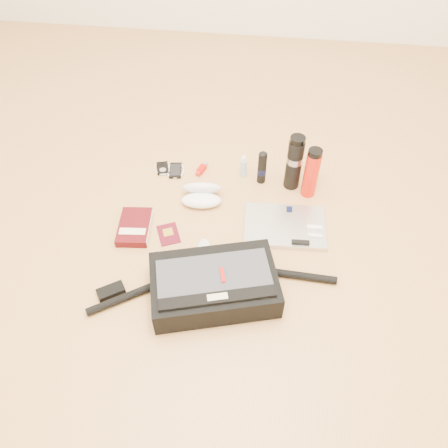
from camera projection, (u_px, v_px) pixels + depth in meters
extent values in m
plane|color=tan|center=(220.00, 253.00, 1.85)|extent=(4.00, 4.00, 0.00)
cube|color=black|center=(214.00, 285.00, 1.67)|extent=(0.54, 0.41, 0.12)
cube|color=#31333A|center=(214.00, 278.00, 1.62)|extent=(0.46, 0.32, 0.01)
cube|color=black|center=(217.00, 298.00, 1.56)|extent=(0.42, 0.16, 0.01)
cube|color=beige|center=(217.00, 298.00, 1.56)|extent=(0.08, 0.05, 0.02)
cube|color=#BA0D05|center=(223.00, 276.00, 1.62)|extent=(0.03, 0.06, 0.02)
cylinder|color=black|center=(124.00, 298.00, 1.68)|extent=(0.26, 0.19, 0.03)
cylinder|color=black|center=(299.00, 276.00, 1.75)|extent=(0.30, 0.04, 0.03)
cube|color=black|center=(111.00, 291.00, 1.71)|extent=(0.12, 0.10, 0.02)
cube|color=#BDBDBF|center=(285.00, 226.00, 1.93)|extent=(0.37, 0.26, 0.02)
cube|color=black|center=(289.00, 209.00, 1.98)|extent=(0.03, 0.04, 0.00)
cube|color=white|center=(315.00, 227.00, 1.91)|extent=(0.07, 0.02, 0.01)
cube|color=silver|center=(315.00, 236.00, 1.87)|extent=(0.06, 0.02, 0.01)
cube|color=black|center=(301.00, 242.00, 1.85)|extent=(0.08, 0.03, 0.01)
cube|color=#42080C|center=(135.00, 227.00, 1.92)|extent=(0.15, 0.22, 0.04)
cube|color=beige|center=(150.00, 227.00, 1.92)|extent=(0.02, 0.20, 0.03)
cube|color=#F0E7BD|center=(132.00, 231.00, 1.88)|extent=(0.12, 0.05, 0.00)
cube|color=#4B0917|center=(169.00, 234.00, 1.91)|extent=(0.13, 0.14, 0.00)
cube|color=gold|center=(168.00, 232.00, 1.92)|extent=(0.06, 0.06, 0.00)
ellipsoid|color=silver|center=(204.00, 248.00, 1.85)|extent=(0.07, 0.10, 0.03)
ellipsoid|color=white|center=(201.00, 200.00, 2.02)|extent=(0.20, 0.11, 0.05)
ellipsoid|color=silver|center=(202.00, 188.00, 2.04)|extent=(0.20, 0.12, 0.11)
ellipsoid|color=black|center=(193.00, 200.00, 2.01)|extent=(0.05, 0.04, 0.02)
ellipsoid|color=black|center=(209.00, 200.00, 2.01)|extent=(0.05, 0.04, 0.02)
cylinder|color=black|center=(201.00, 199.00, 2.01)|extent=(0.03, 0.01, 0.01)
cube|color=black|center=(163.00, 168.00, 2.20)|extent=(0.08, 0.11, 0.01)
cylinder|color=#AEAEB1|center=(163.00, 170.00, 2.18)|extent=(0.04, 0.04, 0.00)
torus|color=silver|center=(163.00, 168.00, 2.20)|extent=(0.10, 0.10, 0.01)
cube|color=black|center=(176.00, 171.00, 2.19)|extent=(0.07, 0.12, 0.01)
cube|color=black|center=(175.00, 170.00, 2.18)|extent=(0.06, 0.09, 0.00)
torus|color=white|center=(176.00, 170.00, 2.18)|extent=(0.10, 0.10, 0.01)
cube|color=#C30B05|center=(202.00, 169.00, 2.18)|extent=(0.04, 0.06, 0.03)
cube|color=red|center=(198.00, 174.00, 2.16)|extent=(0.03, 0.02, 0.02)
cylinder|color=#B0B0B3|center=(205.00, 165.00, 2.20)|extent=(0.03, 0.04, 0.02)
cylinder|color=#98BCD4|center=(244.00, 168.00, 2.13)|extent=(0.04, 0.04, 0.10)
cylinder|color=white|center=(244.00, 159.00, 2.09)|extent=(0.03, 0.03, 0.02)
cylinder|color=white|center=(244.00, 157.00, 2.08)|extent=(0.02, 0.02, 0.01)
cylinder|color=black|center=(262.00, 168.00, 2.08)|extent=(0.05, 0.05, 0.17)
cylinder|color=black|center=(262.00, 171.00, 2.09)|extent=(0.05, 0.05, 0.03)
ellipsoid|color=black|center=(263.00, 154.00, 2.01)|extent=(0.05, 0.05, 0.02)
cylinder|color=black|center=(294.00, 165.00, 2.02)|extent=(0.08, 0.08, 0.26)
cylinder|color=#99999B|center=(295.00, 159.00, 2.00)|extent=(0.09, 0.09, 0.03)
cylinder|color=black|center=(298.00, 140.00, 1.92)|extent=(0.08, 0.08, 0.03)
cylinder|color=red|center=(311.00, 175.00, 2.00)|extent=(0.08, 0.08, 0.24)
cylinder|color=black|center=(315.00, 153.00, 1.90)|extent=(0.08, 0.08, 0.02)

